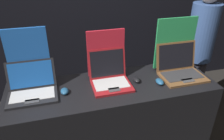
% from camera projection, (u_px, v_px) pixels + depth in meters
% --- Properties ---
extents(display_counter, '(1.75, 0.57, 0.92)m').
position_uv_depth(display_counter, '(113.00, 127.00, 2.05)').
color(display_counter, black).
rests_on(display_counter, ground_plane).
extents(laptop_front, '(0.37, 0.31, 0.24)m').
position_uv_depth(laptop_front, '(32.00, 88.00, 1.70)').
color(laptop_front, black).
rests_on(laptop_front, display_counter).
extents(mouse_front, '(0.06, 0.09, 0.04)m').
position_uv_depth(mouse_front, '(65.00, 91.00, 1.73)').
color(mouse_front, navy).
rests_on(mouse_front, display_counter).
extents(promo_stand_front, '(0.32, 0.07, 0.50)m').
position_uv_depth(promo_stand_front, '(29.00, 60.00, 1.73)').
color(promo_stand_front, black).
rests_on(promo_stand_front, display_counter).
extents(laptop_middle, '(0.32, 0.32, 0.27)m').
position_uv_depth(laptop_middle, '(110.00, 77.00, 1.84)').
color(laptop_middle, maroon).
rests_on(laptop_middle, display_counter).
extents(mouse_middle, '(0.06, 0.09, 0.04)m').
position_uv_depth(mouse_middle, '(137.00, 80.00, 1.88)').
color(mouse_middle, black).
rests_on(mouse_middle, display_counter).
extents(promo_stand_middle, '(0.32, 0.07, 0.43)m').
position_uv_depth(promo_stand_middle, '(106.00, 55.00, 1.88)').
color(promo_stand_middle, black).
rests_on(promo_stand_middle, display_counter).
extents(laptop_back, '(0.38, 0.32, 0.28)m').
position_uv_depth(laptop_back, '(180.00, 69.00, 1.96)').
color(laptop_back, brown).
rests_on(laptop_back, display_counter).
extents(mouse_back, '(0.06, 0.10, 0.04)m').
position_uv_depth(mouse_back, '(160.00, 82.00, 1.85)').
color(mouse_back, navy).
rests_on(mouse_back, display_counter).
extents(promo_stand_back, '(0.38, 0.07, 0.49)m').
position_uv_depth(promo_stand_back, '(175.00, 45.00, 2.00)').
color(promo_stand_back, black).
rests_on(promo_stand_back, display_counter).
extents(person_bystander, '(0.31, 0.31, 1.63)m').
position_uv_depth(person_bystander, '(198.00, 54.00, 2.59)').
color(person_bystander, '#282833').
rests_on(person_bystander, ground_plane).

